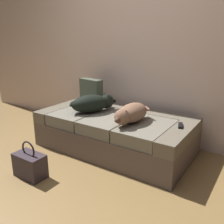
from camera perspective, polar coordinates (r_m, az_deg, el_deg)
ground_plane at (r=2.36m, az=-15.40°, el=-18.05°), size 10.00×10.00×0.00m
back_wall at (r=3.30m, az=6.63°, el=18.21°), size 6.40×0.10×2.80m
couch at (r=3.00m, az=0.54°, el=-4.70°), size 1.82×0.92×0.44m
dog_dark at (r=3.03m, az=-4.40°, el=2.04°), size 0.46×0.59×0.21m
dog_tan at (r=2.66m, az=4.44°, el=-0.30°), size 0.27×0.60×0.20m
tv_remote at (r=2.65m, az=15.54°, el=-3.00°), size 0.09×0.16×0.02m
throw_pillow at (r=3.39m, az=-4.85°, el=4.75°), size 0.35×0.17×0.34m
handbag at (r=2.60m, az=-18.44°, el=-11.52°), size 0.32×0.18×0.38m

